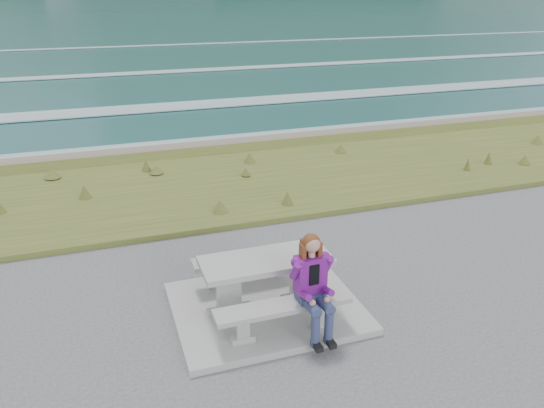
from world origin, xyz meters
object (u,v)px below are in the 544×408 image
at_px(picnic_table, 266,269).
at_px(bench_landward, 283,310).
at_px(bench_seaward, 252,260).
at_px(seated_woman, 315,300).

xyz_separation_m(picnic_table, bench_landward, (0.00, -0.70, -0.23)).
height_order(bench_landward, bench_seaward, same).
bearing_deg(seated_woman, bench_seaward, 101.51).
height_order(picnic_table, seated_woman, seated_woman).
bearing_deg(bench_seaward, bench_landward, -90.00).
bearing_deg(picnic_table, bench_landward, -90.00).
relative_size(bench_seaward, seated_woman, 1.31).
bearing_deg(picnic_table, bench_seaward, 90.00).
relative_size(bench_landward, seated_woman, 1.31).
bearing_deg(bench_seaward, seated_woman, -76.06).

